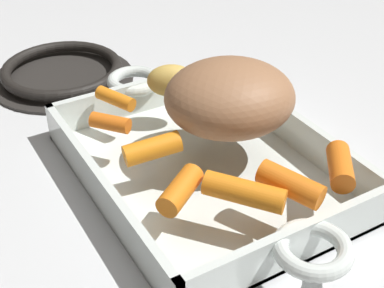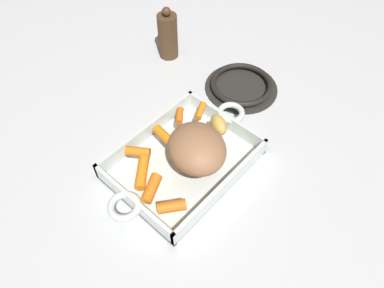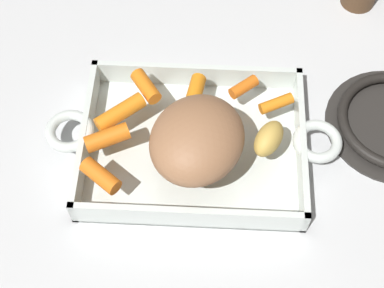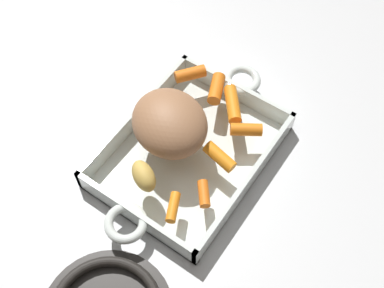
# 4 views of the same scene
# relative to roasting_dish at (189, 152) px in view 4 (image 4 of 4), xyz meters

# --- Properties ---
(ground_plane) EXTENTS (1.98, 1.98, 0.00)m
(ground_plane) POSITION_rel_roasting_dish_xyz_m (0.00, 0.00, -0.01)
(ground_plane) COLOR silver
(roasting_dish) EXTENTS (0.41, 0.24, 0.05)m
(roasting_dish) POSITION_rel_roasting_dish_xyz_m (0.00, 0.00, 0.00)
(roasting_dish) COLOR silver
(roasting_dish) RESTS_ON ground_plane
(pork_roast) EXTENTS (0.16, 0.17, 0.08)m
(pork_roast) POSITION_rel_roasting_dish_xyz_m (-0.01, 0.03, 0.07)
(pork_roast) COLOR #976846
(pork_roast) RESTS_ON roasting_dish
(baby_carrot_northwest) EXTENTS (0.04, 0.04, 0.02)m
(baby_carrot_northwest) POSITION_rel_roasting_dish_xyz_m (-0.07, -0.07, 0.04)
(baby_carrot_northwest) COLOR orange
(baby_carrot_northwest) RESTS_ON roasting_dish
(baby_carrot_southwest) EXTENTS (0.06, 0.05, 0.02)m
(baby_carrot_southwest) POSITION_rel_roasting_dish_xyz_m (0.11, 0.08, 0.04)
(baby_carrot_southwest) COLOR orange
(baby_carrot_southwest) RESTS_ON roasting_dish
(baby_carrot_short) EXTENTS (0.05, 0.06, 0.02)m
(baby_carrot_short) POSITION_rel_roasting_dish_xyz_m (0.07, -0.07, 0.04)
(baby_carrot_short) COLOR orange
(baby_carrot_short) RESTS_ON roasting_dish
(baby_carrot_center_left) EXTENTS (0.07, 0.06, 0.02)m
(baby_carrot_center_left) POSITION_rel_roasting_dish_xyz_m (0.10, -0.02, 0.04)
(baby_carrot_center_left) COLOR orange
(baby_carrot_center_left) RESTS_ON roasting_dish
(baby_carrot_long) EXTENTS (0.05, 0.03, 0.02)m
(baby_carrot_long) POSITION_rel_roasting_dish_xyz_m (-0.11, -0.05, 0.04)
(baby_carrot_long) COLOR orange
(baby_carrot_long) RESTS_ON roasting_dish
(baby_carrot_northeast) EXTENTS (0.03, 0.06, 0.03)m
(baby_carrot_northeast) POSITION_rel_roasting_dish_xyz_m (-0.00, -0.06, 0.04)
(baby_carrot_northeast) COLOR orange
(baby_carrot_northeast) RESTS_ON roasting_dish
(baby_carrot_southeast) EXTENTS (0.07, 0.05, 0.03)m
(baby_carrot_southeast) POSITION_rel_roasting_dish_xyz_m (0.11, 0.02, 0.04)
(baby_carrot_southeast) COLOR orange
(baby_carrot_southeast) RESTS_ON roasting_dish
(potato_near_roast) EXTENTS (0.06, 0.06, 0.04)m
(potato_near_roast) POSITION_rel_roasting_dish_xyz_m (-0.10, 0.02, 0.05)
(potato_near_roast) COLOR gold
(potato_near_roast) RESTS_ON roasting_dish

